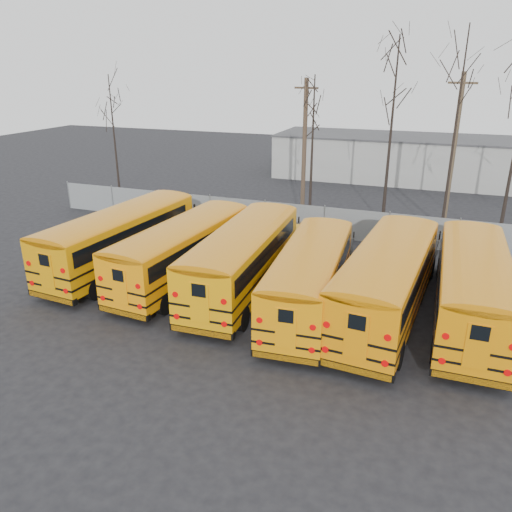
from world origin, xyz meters
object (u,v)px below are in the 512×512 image
at_px(utility_pole_right, 453,152).
at_px(utility_pole_left, 304,150).
at_px(bus_e, 388,275).
at_px(bus_f, 473,282).
at_px(bus_a, 124,234).
at_px(bus_b, 185,246).
at_px(bus_c, 245,253).
at_px(bus_d, 311,272).

bearing_deg(utility_pole_right, utility_pole_left, -155.50).
xyz_separation_m(bus_e, utility_pole_left, (-7.40, 13.09, 2.95)).
distance_m(bus_f, utility_pole_right, 14.17).
bearing_deg(bus_a, bus_f, 3.86).
height_order(bus_f, utility_pole_right, utility_pole_right).
distance_m(bus_e, bus_f, 3.41).
distance_m(bus_b, utility_pole_left, 13.19).
bearing_deg(bus_c, utility_pole_left, 90.88).
relative_size(bus_e, utility_pole_right, 1.22).
distance_m(bus_d, bus_e, 3.28).
bearing_deg(bus_b, utility_pole_left, 82.81).
height_order(bus_b, bus_c, bus_c).
bearing_deg(bus_a, bus_d, -2.73).
distance_m(bus_b, bus_e, 10.01).
bearing_deg(utility_pole_left, bus_b, -89.81).
height_order(bus_a, bus_b, bus_a).
height_order(bus_d, bus_e, bus_e).
height_order(bus_d, utility_pole_left, utility_pole_left).
relative_size(bus_d, bus_e, 0.92).
relative_size(bus_b, utility_pole_right, 1.15).
bearing_deg(utility_pole_right, bus_f, -68.18).
xyz_separation_m(bus_f, utility_pole_right, (-1.25, 13.75, 3.22)).
bearing_deg(utility_pole_left, bus_a, -105.97).
bearing_deg(bus_d, bus_a, 168.30).
height_order(bus_e, utility_pole_right, utility_pole_right).
bearing_deg(bus_f, utility_pole_left, 130.55).
relative_size(bus_f, utility_pole_left, 1.22).
distance_m(bus_c, utility_pole_right, 16.85).
xyz_separation_m(bus_d, utility_pole_right, (5.35, 14.89, 3.31)).
bearing_deg(utility_pole_right, bus_c, -105.59).
height_order(bus_a, bus_c, bus_a).
bearing_deg(bus_f, bus_c, -178.91).
height_order(bus_c, bus_d, bus_c).
height_order(bus_c, utility_pole_left, utility_pole_left).
bearing_deg(bus_b, utility_pole_right, 53.39).
bearing_deg(bus_c, bus_e, -5.72).
xyz_separation_m(bus_b, bus_d, (6.75, -1.01, -0.04)).
bearing_deg(utility_pole_right, bus_d, -93.10).
height_order(bus_c, bus_f, bus_c).
xyz_separation_m(bus_e, utility_pole_right, (2.10, 14.40, 3.16)).
xyz_separation_m(bus_d, bus_e, (3.24, 0.49, 0.15)).
bearing_deg(bus_c, bus_b, 175.86).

